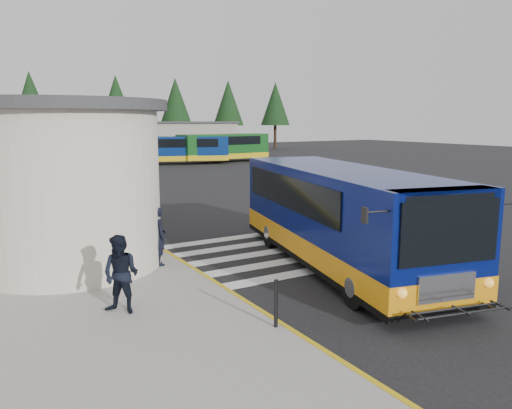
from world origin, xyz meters
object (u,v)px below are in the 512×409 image
pedestrian_b (121,274)px  bollard (276,303)px  transit_bus (340,220)px  pedestrian_a (159,236)px  far_bus_b (223,146)px  far_bus_a (181,149)px

pedestrian_b → bollard: bearing=2.0°
transit_bus → pedestrian_b: 6.86m
transit_bus → pedestrian_b: bearing=-161.1°
transit_bus → pedestrian_a: (-4.81, 2.46, -0.41)m
pedestrian_b → far_bus_b: bearing=105.7°
pedestrian_a → far_bus_b: far_bus_b is taller
far_bus_a → far_bus_b: size_ratio=0.96×
pedestrian_a → bollard: 5.60m
pedestrian_b → far_bus_a: (16.31, 36.49, 0.51)m
pedestrian_b → far_bus_a: bearing=111.6°
transit_bus → bollard: 5.36m
far_bus_a → far_bus_b: far_bus_b is taller
bollard → pedestrian_b: bearing=136.4°
pedestrian_b → bollard: 3.50m
transit_bus → far_bus_a: transit_bus is taller
bollard → far_bus_a: far_bus_a is taller
pedestrian_a → pedestrian_b: (-2.00, -3.16, 0.02)m
transit_bus → pedestrian_a: size_ratio=6.27×
transit_bus → far_bus_a: 37.03m
far_bus_b → pedestrian_a: bearing=145.7°
transit_bus → pedestrian_b: size_ratio=6.16×
pedestrian_b → transit_bus: bearing=51.5°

